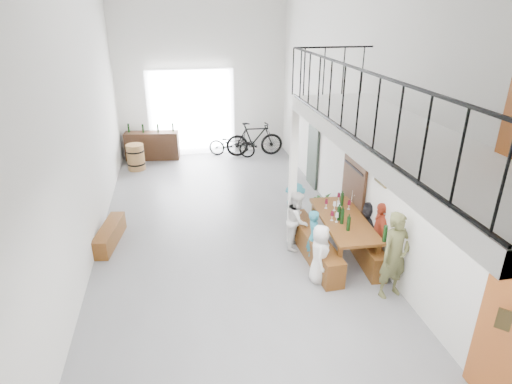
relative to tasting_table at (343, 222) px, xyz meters
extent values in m
plane|color=slate|center=(-2.20, 1.08, -0.71)|extent=(12.00, 12.00, 0.00)
plane|color=white|center=(-2.20, 7.08, 2.04)|extent=(5.50, 0.00, 5.50)
plane|color=white|center=(-2.20, -4.92, 2.04)|extent=(5.50, 0.00, 5.50)
plane|color=white|center=(-4.95, 1.08, 2.04)|extent=(0.00, 12.00, 12.00)
plane|color=white|center=(0.55, 1.08, 2.04)|extent=(0.00, 12.00, 12.00)
cube|color=white|center=(-2.60, 7.02, 0.69)|extent=(2.80, 0.08, 2.80)
cube|color=#924417|center=(0.50, -3.82, 0.34)|extent=(0.06, 0.95, 2.10)
cube|color=#372113|center=(0.50, 0.78, 0.29)|extent=(0.06, 1.10, 2.00)
cube|color=#2B342C|center=(0.50, 3.58, 0.29)|extent=(0.06, 0.80, 2.00)
cube|color=#43361A|center=(0.52, -0.32, 1.19)|extent=(0.04, 0.45, 0.55)
cylinder|color=white|center=(0.51, 2.28, 1.69)|extent=(0.04, 0.28, 0.28)
cube|color=white|center=(-0.20, -2.12, 2.29)|extent=(1.50, 5.60, 0.25)
cube|color=black|center=(-0.93, -2.12, 3.27)|extent=(0.03, 5.60, 0.03)
cube|color=black|center=(-0.93, -2.12, 2.44)|extent=(0.03, 5.60, 0.03)
cube|color=black|center=(-0.20, 0.66, 3.27)|extent=(1.50, 0.03, 0.03)
cube|color=white|center=(-0.90, 0.63, 0.73)|extent=(0.14, 0.14, 2.88)
cube|color=brown|center=(0.00, 0.00, 0.05)|extent=(0.95, 2.13, 0.06)
cube|color=brown|center=(-0.40, -0.88, -0.34)|extent=(0.08, 0.08, 0.73)
cube|color=brown|center=(0.32, -0.92, -0.34)|extent=(0.08, 0.08, 0.73)
cube|color=brown|center=(-0.32, 0.92, -0.34)|extent=(0.08, 0.08, 0.73)
cube|color=brown|center=(0.40, 0.88, -0.34)|extent=(0.08, 0.08, 0.73)
cube|color=brown|center=(-0.61, -0.05, -0.44)|extent=(0.47, 2.30, 0.53)
cube|color=brown|center=(0.37, -0.05, -0.45)|extent=(0.45, 2.26, 0.52)
cylinder|color=black|center=(0.17, 0.58, 0.26)|extent=(0.07, 0.07, 0.35)
cylinder|color=black|center=(-0.13, -0.03, 0.26)|extent=(0.07, 0.07, 0.35)
cylinder|color=black|center=(-0.12, -0.19, 0.26)|extent=(0.07, 0.07, 0.35)
cylinder|color=black|center=(-0.10, -0.47, 0.26)|extent=(0.07, 0.07, 0.35)
cylinder|color=black|center=(-0.10, -0.13, 0.26)|extent=(0.07, 0.07, 0.35)
cube|color=brown|center=(-4.70, 1.30, -0.51)|extent=(0.55, 1.46, 0.40)
cylinder|color=#986737|center=(-4.43, 5.80, -0.31)|extent=(0.53, 0.53, 0.80)
cylinder|color=black|center=(-4.43, 5.80, -0.51)|extent=(0.54, 0.54, 0.05)
cylinder|color=black|center=(-4.43, 5.80, -0.11)|extent=(0.54, 0.54, 0.05)
cube|color=#372113|center=(-3.95, 6.73, -0.25)|extent=(1.76, 0.69, 0.91)
cylinder|color=black|center=(-4.65, 6.86, 0.34)|extent=(0.06, 0.06, 0.28)
cylinder|color=black|center=(-4.19, 6.72, 0.34)|extent=(0.06, 0.06, 0.28)
cylinder|color=black|center=(-3.72, 6.67, 0.34)|extent=(0.06, 0.06, 0.28)
cylinder|color=black|center=(-3.24, 6.68, 0.34)|extent=(0.06, 0.06, 0.28)
imported|color=white|center=(-0.76, -0.83, -0.14)|extent=(0.53, 0.65, 1.14)
imported|color=teal|center=(-0.68, -0.23, -0.14)|extent=(0.33, 0.45, 1.14)
imported|color=white|center=(-0.83, 0.43, -0.09)|extent=(0.68, 0.74, 1.24)
imported|color=teal|center=(-0.73, 0.97, -0.10)|extent=(0.47, 0.79, 1.21)
imported|color=#A6331C|center=(0.53, -0.51, -0.05)|extent=(0.49, 0.83, 1.32)
imported|color=black|center=(0.55, 0.03, -0.16)|extent=(0.34, 1.02, 1.09)
imported|color=white|center=(0.60, 0.68, -0.13)|extent=(0.56, 0.66, 1.15)
imported|color=brown|center=(0.34, -1.46, 0.09)|extent=(0.65, 0.51, 1.59)
imported|color=#1C4C1D|center=(0.25, 2.00, -0.47)|extent=(0.53, 0.50, 0.46)
imported|color=black|center=(-1.36, 6.48, -0.29)|extent=(1.68, 1.14, 0.83)
imported|color=black|center=(-0.60, 6.43, -0.13)|extent=(1.92, 0.62, 1.14)
camera|label=1|loc=(-3.14, -7.10, 3.98)|focal=30.00mm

